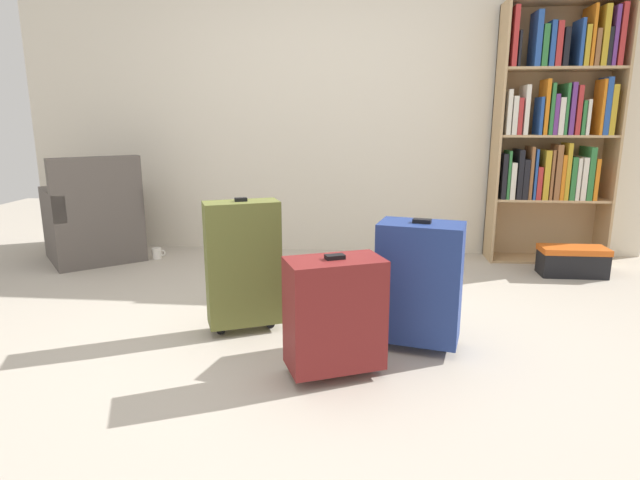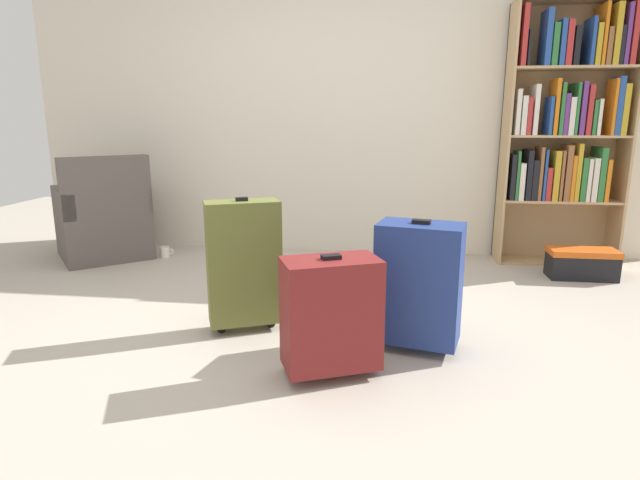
{
  "view_description": "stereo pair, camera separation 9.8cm",
  "coord_description": "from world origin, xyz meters",
  "px_view_note": "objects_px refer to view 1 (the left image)",
  "views": [
    {
      "loc": [
        0.36,
        -2.67,
        1.2
      ],
      "look_at": [
        0.1,
        0.1,
        0.55
      ],
      "focal_mm": 29.32,
      "sensor_mm": 36.0,
      "label": 1
    },
    {
      "loc": [
        0.46,
        -2.65,
        1.2
      ],
      "look_at": [
        0.1,
        0.1,
        0.55
      ],
      "focal_mm": 29.32,
      "sensor_mm": 36.0,
      "label": 2
    }
  ],
  "objects_px": {
    "suitcase_dark_red": "(335,313)",
    "armchair": "(94,224)",
    "suitcase_olive": "(243,263)",
    "mug": "(157,253)",
    "storage_box": "(572,260)",
    "suitcase_navy_blue": "(419,282)",
    "bookshelf": "(556,124)"
  },
  "relations": [
    {
      "from": "suitcase_dark_red",
      "to": "suitcase_navy_blue",
      "type": "xyz_separation_m",
      "value": [
        0.42,
        0.35,
        0.05
      ]
    },
    {
      "from": "mug",
      "to": "suitcase_dark_red",
      "type": "bearing_deg",
      "value": -49.6
    },
    {
      "from": "mug",
      "to": "suitcase_olive",
      "type": "bearing_deg",
      "value": -52.66
    },
    {
      "from": "storage_box",
      "to": "suitcase_navy_blue",
      "type": "xyz_separation_m",
      "value": [
        -1.32,
        -1.43,
        0.24
      ]
    },
    {
      "from": "storage_box",
      "to": "suitcase_navy_blue",
      "type": "bearing_deg",
      "value": -132.63
    },
    {
      "from": "suitcase_dark_red",
      "to": "suitcase_olive",
      "type": "height_order",
      "value": "suitcase_olive"
    },
    {
      "from": "mug",
      "to": "suitcase_olive",
      "type": "relative_size",
      "value": 0.15
    },
    {
      "from": "suitcase_dark_red",
      "to": "armchair",
      "type": "bearing_deg",
      "value": 138.98
    },
    {
      "from": "armchair",
      "to": "mug",
      "type": "height_order",
      "value": "armchair"
    },
    {
      "from": "bookshelf",
      "to": "suitcase_dark_red",
      "type": "bearing_deg",
      "value": -126.55
    },
    {
      "from": "storage_box",
      "to": "suitcase_dark_red",
      "type": "bearing_deg",
      "value": -134.23
    },
    {
      "from": "storage_box",
      "to": "suitcase_olive",
      "type": "xyz_separation_m",
      "value": [
        -2.29,
        -1.3,
        0.28
      ]
    },
    {
      "from": "bookshelf",
      "to": "suitcase_olive",
      "type": "relative_size",
      "value": 2.71
    },
    {
      "from": "suitcase_olive",
      "to": "storage_box",
      "type": "bearing_deg",
      "value": 29.55
    },
    {
      "from": "armchair",
      "to": "storage_box",
      "type": "xyz_separation_m",
      "value": [
        3.94,
        -0.12,
        -0.2
      ]
    },
    {
      "from": "armchair",
      "to": "suitcase_dark_red",
      "type": "xyz_separation_m",
      "value": [
        2.2,
        -1.91,
        -0.01
      ]
    },
    {
      "from": "storage_box",
      "to": "suitcase_dark_red",
      "type": "height_order",
      "value": "suitcase_dark_red"
    },
    {
      "from": "bookshelf",
      "to": "suitcase_olive",
      "type": "bearing_deg",
      "value": -141.6
    },
    {
      "from": "mug",
      "to": "armchair",
      "type": "bearing_deg",
      "value": -172.82
    },
    {
      "from": "suitcase_dark_red",
      "to": "mug",
      "type": "bearing_deg",
      "value": 130.4
    },
    {
      "from": "armchair",
      "to": "suitcase_olive",
      "type": "distance_m",
      "value": 2.18
    },
    {
      "from": "mug",
      "to": "suitcase_navy_blue",
      "type": "bearing_deg",
      "value": -37.63
    },
    {
      "from": "mug",
      "to": "suitcase_olive",
      "type": "height_order",
      "value": "suitcase_olive"
    },
    {
      "from": "armchair",
      "to": "suitcase_dark_red",
      "type": "bearing_deg",
      "value": -41.02
    },
    {
      "from": "mug",
      "to": "storage_box",
      "type": "relative_size",
      "value": 0.24
    },
    {
      "from": "suitcase_navy_blue",
      "to": "suitcase_olive",
      "type": "bearing_deg",
      "value": 172.05
    },
    {
      "from": "armchair",
      "to": "bookshelf",
      "type": "bearing_deg",
      "value": 4.92
    },
    {
      "from": "mug",
      "to": "suitcase_olive",
      "type": "xyz_separation_m",
      "value": [
        1.13,
        -1.49,
        0.35
      ]
    },
    {
      "from": "armchair",
      "to": "suitcase_navy_blue",
      "type": "distance_m",
      "value": 3.05
    },
    {
      "from": "mug",
      "to": "suitcase_dark_red",
      "type": "distance_m",
      "value": 2.61
    },
    {
      "from": "suitcase_navy_blue",
      "to": "armchair",
      "type": "bearing_deg",
      "value": 149.27
    },
    {
      "from": "suitcase_dark_red",
      "to": "suitcase_navy_blue",
      "type": "bearing_deg",
      "value": 40.1
    }
  ]
}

